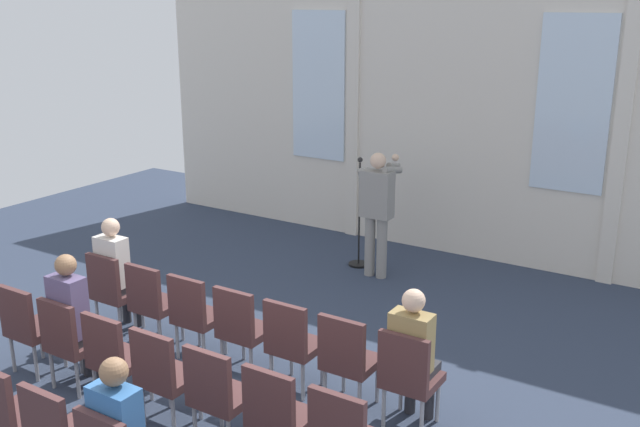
{
  "coord_description": "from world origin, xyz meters",
  "views": [
    {
      "loc": [
        4.12,
        -4.0,
        3.62
      ],
      "look_at": [
        -0.04,
        2.64,
        1.29
      ],
      "focal_mm": 40.81,
      "sensor_mm": 36.0,
      "label": 1
    }
  ],
  "objects_px": {
    "chair_r0_c1": "(152,299)",
    "audience_r1_c1": "(74,314)",
    "chair_r0_c5": "(347,356)",
    "chair_r1_c0": "(28,324)",
    "chair_r0_c6": "(408,374)",
    "chair_r0_c4": "(292,340)",
    "chair_r0_c3": "(241,325)",
    "chair_r1_c4": "(217,391)",
    "chair_r1_c2": "(114,354)",
    "chair_r2_c2": "(8,410)",
    "mic_stand": "(359,243)",
    "audience_r0_c0": "(116,269)",
    "chair_r1_c5": "(277,412)",
    "speaker": "(377,206)",
    "chair_r0_c0": "(112,288)",
    "chair_r0_c2": "(195,312)",
    "chair_r1_c1": "(69,338)",
    "audience_r0_c6": "(413,350)",
    "chair_r1_c3": "(163,372)"
  },
  "relations": [
    {
      "from": "chair_r0_c5",
      "to": "chair_r1_c4",
      "type": "relative_size",
      "value": 1.0
    },
    {
      "from": "chair_r0_c5",
      "to": "audience_r1_c1",
      "type": "height_order",
      "value": "audience_r1_c1"
    },
    {
      "from": "speaker",
      "to": "audience_r0_c0",
      "type": "bearing_deg",
      "value": -118.99
    },
    {
      "from": "chair_r0_c3",
      "to": "chair_r0_c1",
      "type": "bearing_deg",
      "value": 180.0
    },
    {
      "from": "chair_r0_c6",
      "to": "audience_r1_c1",
      "type": "relative_size",
      "value": 0.69
    },
    {
      "from": "chair_r1_c2",
      "to": "chair_r1_c3",
      "type": "height_order",
      "value": "same"
    },
    {
      "from": "speaker",
      "to": "chair_r0_c4",
      "type": "xyz_separation_m",
      "value": [
        0.74,
        -3.09,
        -0.45
      ]
    },
    {
      "from": "audience_r0_c0",
      "to": "audience_r1_c1",
      "type": "height_order",
      "value": "audience_r1_c1"
    },
    {
      "from": "chair_r0_c3",
      "to": "chair_r1_c4",
      "type": "relative_size",
      "value": 1.0
    },
    {
      "from": "chair_r0_c0",
      "to": "chair_r0_c2",
      "type": "height_order",
      "value": "same"
    },
    {
      "from": "audience_r0_c0",
      "to": "chair_r0_c2",
      "type": "relative_size",
      "value": 1.41
    },
    {
      "from": "chair_r0_c3",
      "to": "speaker",
      "type": "bearing_deg",
      "value": 92.51
    },
    {
      "from": "mic_stand",
      "to": "chair_r0_c3",
      "type": "bearing_deg",
      "value": -80.98
    },
    {
      "from": "chair_r0_c3",
      "to": "chair_r1_c0",
      "type": "xyz_separation_m",
      "value": [
        -1.81,
        -1.09,
        0.0
      ]
    },
    {
      "from": "chair_r0_c3",
      "to": "chair_r0_c4",
      "type": "height_order",
      "value": "same"
    },
    {
      "from": "speaker",
      "to": "chair_r2_c2",
      "type": "bearing_deg",
      "value": -95.06
    },
    {
      "from": "chair_r0_c1",
      "to": "audience_r0_c6",
      "type": "height_order",
      "value": "audience_r0_c6"
    },
    {
      "from": "chair_r0_c4",
      "to": "chair_r0_c6",
      "type": "relative_size",
      "value": 1.0
    },
    {
      "from": "chair_r2_c2",
      "to": "audience_r1_c1",
      "type": "bearing_deg",
      "value": 117.25
    },
    {
      "from": "chair_r0_c6",
      "to": "chair_r1_c1",
      "type": "xyz_separation_m",
      "value": [
        -3.01,
        -1.09,
        0.0
      ]
    },
    {
      "from": "chair_r1_c1",
      "to": "chair_r1_c2",
      "type": "distance_m",
      "value": 0.6
    },
    {
      "from": "audience_r1_c1",
      "to": "chair_r1_c4",
      "type": "relative_size",
      "value": 1.45
    },
    {
      "from": "chair_r1_c1",
      "to": "chair_r1_c4",
      "type": "xyz_separation_m",
      "value": [
        1.81,
        0.0,
        0.0
      ]
    },
    {
      "from": "chair_r0_c2",
      "to": "chair_r0_c3",
      "type": "xyz_separation_m",
      "value": [
        0.6,
        0.0,
        0.0
      ]
    },
    {
      "from": "chair_r0_c1",
      "to": "audience_r1_c1",
      "type": "xyz_separation_m",
      "value": [
        0.0,
        -1.01,
        0.22
      ]
    },
    {
      "from": "chair_r0_c1",
      "to": "chair_r1_c2",
      "type": "relative_size",
      "value": 1.0
    },
    {
      "from": "chair_r0_c6",
      "to": "chair_r1_c4",
      "type": "height_order",
      "value": "same"
    },
    {
      "from": "mic_stand",
      "to": "audience_r0_c0",
      "type": "distance_m",
      "value": 3.51
    },
    {
      "from": "chair_r0_c2",
      "to": "chair_r0_c0",
      "type": "bearing_deg",
      "value": 180.0
    },
    {
      "from": "mic_stand",
      "to": "audience_r1_c1",
      "type": "relative_size",
      "value": 1.14
    },
    {
      "from": "chair_r0_c0",
      "to": "chair_r1_c2",
      "type": "distance_m",
      "value": 1.62
    },
    {
      "from": "chair_r0_c6",
      "to": "chair_r1_c0",
      "type": "height_order",
      "value": "same"
    },
    {
      "from": "chair_r0_c2",
      "to": "chair_r1_c0",
      "type": "bearing_deg",
      "value": -137.86
    },
    {
      "from": "chair_r0_c3",
      "to": "chair_r1_c0",
      "type": "distance_m",
      "value": 2.11
    },
    {
      "from": "chair_r1_c5",
      "to": "chair_r2_c2",
      "type": "height_order",
      "value": "same"
    },
    {
      "from": "chair_r0_c0",
      "to": "chair_r1_c2",
      "type": "height_order",
      "value": "same"
    },
    {
      "from": "chair_r0_c0",
      "to": "chair_r1_c1",
      "type": "distance_m",
      "value": 1.24
    },
    {
      "from": "chair_r1_c0",
      "to": "chair_r0_c6",
      "type": "bearing_deg",
      "value": 16.78
    },
    {
      "from": "chair_r0_c4",
      "to": "audience_r1_c1",
      "type": "xyz_separation_m",
      "value": [
        -1.81,
        -1.01,
        0.22
      ]
    },
    {
      "from": "audience_r1_c1",
      "to": "chair_r1_c5",
      "type": "xyz_separation_m",
      "value": [
        2.41,
        -0.08,
        -0.22
      ]
    },
    {
      "from": "chair_r1_c4",
      "to": "chair_r1_c5",
      "type": "bearing_deg",
      "value": 0.0
    },
    {
      "from": "chair_r0_c0",
      "to": "chair_r2_c2",
      "type": "relative_size",
      "value": 1.0
    },
    {
      "from": "speaker",
      "to": "chair_r0_c5",
      "type": "xyz_separation_m",
      "value": [
        1.34,
        -3.09,
        -0.45
      ]
    },
    {
      "from": "chair_r0_c1",
      "to": "chair_r0_c2",
      "type": "height_order",
      "value": "same"
    },
    {
      "from": "chair_r0_c4",
      "to": "chair_r2_c2",
      "type": "relative_size",
      "value": 1.0
    },
    {
      "from": "audience_r0_c0",
      "to": "chair_r0_c2",
      "type": "bearing_deg",
      "value": -3.84
    },
    {
      "from": "chair_r0_c6",
      "to": "chair_r1_c5",
      "type": "xyz_separation_m",
      "value": [
        -0.6,
        -1.09,
        0.0
      ]
    },
    {
      "from": "audience_r0_c0",
      "to": "audience_r1_c1",
      "type": "distance_m",
      "value": 1.25
    },
    {
      "from": "chair_r0_c5",
      "to": "chair_r1_c2",
      "type": "height_order",
      "value": "same"
    },
    {
      "from": "chair_r1_c2",
      "to": "chair_r2_c2",
      "type": "height_order",
      "value": "same"
    }
  ]
}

